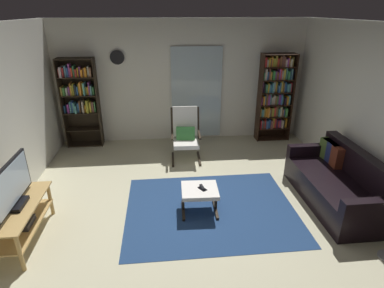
# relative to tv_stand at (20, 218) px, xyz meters

# --- Properties ---
(ground_plane) EXTENTS (7.02, 7.02, 0.00)m
(ground_plane) POSITION_rel_tv_stand_xyz_m (2.29, 0.43, -0.34)
(ground_plane) COLOR #C1BB98
(wall_back) EXTENTS (5.60, 0.06, 2.60)m
(wall_back) POSITION_rel_tv_stand_xyz_m (2.29, 3.33, 0.96)
(wall_back) COLOR silver
(wall_back) RESTS_ON ground
(glass_door_panel) EXTENTS (1.10, 0.01, 2.00)m
(glass_door_panel) POSITION_rel_tv_stand_xyz_m (2.61, 3.26, 0.71)
(glass_door_panel) COLOR silver
(area_rug) EXTENTS (2.49, 1.99, 0.01)m
(area_rug) POSITION_rel_tv_stand_xyz_m (2.50, 0.43, -0.34)
(area_rug) COLOR navy
(area_rug) RESTS_ON ground
(tv_stand) EXTENTS (0.48, 1.19, 0.52)m
(tv_stand) POSITION_rel_tv_stand_xyz_m (0.00, 0.00, 0.00)
(tv_stand) COLOR tan
(tv_stand) RESTS_ON ground
(television) EXTENTS (0.20, 0.95, 0.57)m
(television) POSITION_rel_tv_stand_xyz_m (0.00, 0.00, 0.45)
(television) COLOR black
(television) RESTS_ON tv_stand
(bookshelf_near_tv) EXTENTS (0.74, 0.30, 1.87)m
(bookshelf_near_tv) POSITION_rel_tv_stand_xyz_m (0.15, 3.13, 0.74)
(bookshelf_near_tv) COLOR black
(bookshelf_near_tv) RESTS_ON ground
(bookshelf_near_sofa) EXTENTS (0.73, 0.30, 1.91)m
(bookshelf_near_sofa) POSITION_rel_tv_stand_xyz_m (4.32, 3.06, 0.67)
(bookshelf_near_sofa) COLOR black
(bookshelf_near_sofa) RESTS_ON ground
(leather_sofa) EXTENTS (0.85, 1.85, 0.82)m
(leather_sofa) POSITION_rel_tv_stand_xyz_m (4.48, 0.46, -0.04)
(leather_sofa) COLOR black
(leather_sofa) RESTS_ON ground
(lounge_armchair) EXTENTS (0.58, 0.67, 1.02)m
(lounge_armchair) POSITION_rel_tv_stand_xyz_m (2.28, 2.24, 0.19)
(lounge_armchair) COLOR black
(lounge_armchair) RESTS_ON ground
(ottoman) EXTENTS (0.54, 0.50, 0.39)m
(ottoman) POSITION_rel_tv_stand_xyz_m (2.33, 0.40, -0.02)
(ottoman) COLOR white
(ottoman) RESTS_ON ground
(tv_remote) EXTENTS (0.07, 0.15, 0.02)m
(tv_remote) POSITION_rel_tv_stand_xyz_m (2.37, 0.42, 0.05)
(tv_remote) COLOR black
(tv_remote) RESTS_ON ottoman
(cell_phone) EXTENTS (0.13, 0.15, 0.01)m
(cell_phone) POSITION_rel_tv_stand_xyz_m (2.36, 0.38, 0.05)
(cell_phone) COLOR black
(cell_phone) RESTS_ON ottoman
(wall_clock) EXTENTS (0.29, 0.03, 0.29)m
(wall_clock) POSITION_rel_tv_stand_xyz_m (0.97, 3.25, 1.51)
(wall_clock) COLOR silver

